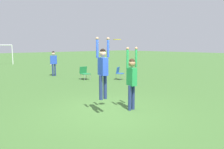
% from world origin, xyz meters
% --- Properties ---
extents(ground_plane, '(120.00, 120.00, 0.00)m').
position_xyz_m(ground_plane, '(0.00, 0.00, 0.00)').
color(ground_plane, '#3D662D').
extents(person_jumping, '(0.56, 0.45, 2.07)m').
position_xyz_m(person_jumping, '(-0.36, -0.10, 1.62)').
color(person_jumping, navy).
rests_on(person_jumping, ground_plane).
extents(person_defending, '(0.55, 0.43, 2.27)m').
position_xyz_m(person_defending, '(0.74, -0.38, 1.22)').
color(person_defending, navy).
rests_on(person_defending, ground_plane).
extents(frisbee, '(0.27, 0.27, 0.02)m').
position_xyz_m(frisbee, '(-0.01, -0.40, 2.51)').
color(frisbee, yellow).
extents(camping_chair_0, '(0.59, 0.63, 0.88)m').
position_xyz_m(camping_chair_0, '(3.47, 6.50, 0.50)').
color(camping_chair_0, gray).
rests_on(camping_chair_0, ground_plane).
extents(camping_chair_1, '(0.63, 0.68, 0.85)m').
position_xyz_m(camping_chair_1, '(5.18, 4.89, 0.51)').
color(camping_chair_1, gray).
rests_on(camping_chair_1, ground_plane).
extents(person_spectator_near, '(0.57, 0.30, 1.86)m').
position_xyz_m(person_spectator_near, '(2.74, 9.47, 1.14)').
color(person_spectator_near, navy).
rests_on(person_spectator_near, ground_plane).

